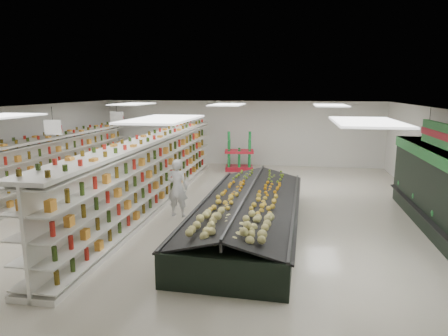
% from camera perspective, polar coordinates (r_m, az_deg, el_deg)
% --- Properties ---
extents(floor, '(16.00, 16.00, 0.00)m').
position_cam_1_polar(floor, '(12.74, -2.54, -6.02)').
color(floor, beige).
rests_on(floor, ground).
extents(ceiling, '(14.00, 16.00, 0.02)m').
position_cam_1_polar(ceiling, '(12.18, -2.67, 8.52)').
color(ceiling, white).
rests_on(ceiling, wall_back).
extents(wall_back, '(14.00, 0.02, 3.20)m').
position_cam_1_polar(wall_back, '(20.17, 2.35, 5.02)').
color(wall_back, white).
rests_on(wall_back, floor).
extents(wall_front, '(14.00, 0.02, 3.20)m').
position_cam_1_polar(wall_front, '(5.17, -22.87, -14.50)').
color(wall_front, white).
rests_on(wall_front, floor).
extents(wall_left, '(0.02, 16.00, 3.20)m').
position_cam_1_polar(wall_left, '(15.46, -28.85, 1.74)').
color(wall_left, white).
rests_on(wall_left, floor).
extents(aisle_sign_near, '(0.52, 0.06, 0.75)m').
position_cam_1_polar(aisle_sign_near, '(11.84, -23.23, 5.37)').
color(aisle_sign_near, white).
rests_on(aisle_sign_near, ceiling).
extents(aisle_sign_far, '(0.52, 0.06, 0.75)m').
position_cam_1_polar(aisle_sign_far, '(15.34, -15.07, 7.02)').
color(aisle_sign_far, white).
rests_on(aisle_sign_far, ceiling).
extents(hortifruti_banner, '(0.12, 3.20, 0.95)m').
position_cam_1_polar(hortifruti_banner, '(11.03, 28.96, 3.99)').
color(hortifruti_banner, '#1F772F').
rests_on(hortifruti_banner, ceiling).
extents(gondola_left, '(1.17, 12.12, 2.10)m').
position_cam_1_polar(gondola_left, '(15.43, -24.84, -0.32)').
color(gondola_left, white).
rests_on(gondola_left, floor).
extents(gondola_center, '(1.01, 12.95, 2.24)m').
position_cam_1_polar(gondola_center, '(13.33, -10.11, -0.83)').
color(gondola_center, white).
rests_on(gondola_center, floor).
extents(produce_island, '(2.87, 7.42, 1.10)m').
position_cam_1_polar(produce_island, '(10.90, 3.52, -6.27)').
color(produce_island, black).
rests_on(produce_island, floor).
extents(soda_endcap, '(1.44, 1.07, 1.70)m').
position_cam_1_polar(soda_endcap, '(18.72, 2.19, 2.14)').
color(soda_endcap, '#A81322').
rests_on(soda_endcap, floor).
extents(shopper_main, '(0.68, 0.49, 1.75)m').
position_cam_1_polar(shopper_main, '(11.99, -6.68, -2.83)').
color(shopper_main, silver).
rests_on(shopper_main, floor).
extents(shopper_background, '(0.96, 1.07, 1.87)m').
position_cam_1_polar(shopper_background, '(18.00, -9.16, 2.00)').
color(shopper_background, tan).
rests_on(shopper_background, floor).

